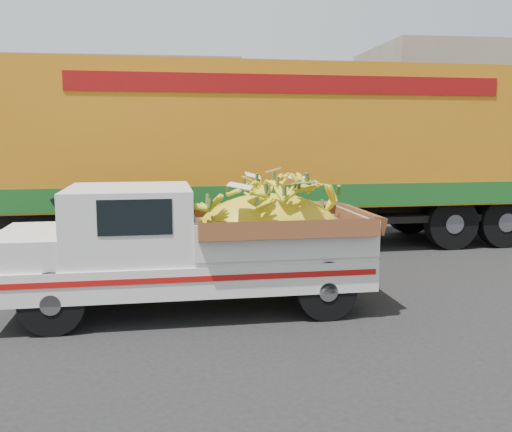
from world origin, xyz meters
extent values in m
plane|color=black|center=(0.00, 0.00, 0.00)|extent=(100.00, 100.00, 0.00)
cube|color=gray|center=(0.00, 6.97, 0.07)|extent=(60.00, 0.25, 0.15)
cube|color=gray|center=(0.00, 9.07, 0.07)|extent=(60.00, 4.00, 0.14)
cylinder|color=black|center=(-2.65, -0.65, 0.39)|extent=(0.80, 0.26, 0.79)
cylinder|color=black|center=(-2.71, 0.86, 0.39)|extent=(0.80, 0.26, 0.79)
cylinder|color=black|center=(0.77, -0.52, 0.39)|extent=(0.80, 0.26, 0.79)
cylinder|color=black|center=(0.71, 0.99, 0.39)|extent=(0.80, 0.26, 0.79)
cube|color=silver|center=(-1.02, 0.17, 0.58)|extent=(4.93, 1.94, 0.40)
cube|color=#A50F0C|center=(-0.99, -0.72, 0.64)|extent=(4.77, 0.19, 0.07)
cube|color=silver|center=(-3.42, 0.08, 0.47)|extent=(0.17, 1.73, 0.15)
cube|color=silver|center=(-3.02, 0.09, 0.96)|extent=(0.94, 1.69, 0.37)
cube|color=silver|center=(-1.77, 0.14, 1.24)|extent=(1.67, 1.75, 0.93)
cube|color=black|center=(-1.64, -0.71, 1.42)|extent=(0.88, 0.04, 0.44)
cube|color=silver|center=(0.22, 0.22, 1.04)|extent=(2.45, 1.85, 0.53)
ellipsoid|color=gold|center=(0.12, 0.21, 0.93)|extent=(2.21, 1.49, 1.33)
cylinder|color=black|center=(5.75, 3.74, 0.55)|extent=(1.11, 0.37, 1.10)
cylinder|color=black|center=(5.66, 5.73, 0.55)|extent=(1.11, 0.37, 1.10)
cylinder|color=black|center=(4.55, 3.68, 0.55)|extent=(1.11, 0.37, 1.10)
cylinder|color=black|center=(4.46, 5.68, 0.55)|extent=(1.11, 0.37, 1.10)
cylinder|color=black|center=(-3.44, 3.32, 0.55)|extent=(1.11, 0.37, 1.10)
cylinder|color=black|center=(-3.53, 5.32, 0.55)|extent=(1.11, 0.37, 1.10)
cube|color=black|center=(1.01, 4.52, 0.78)|extent=(12.03, 1.54, 0.36)
cube|color=#C17512|center=(1.01, 4.52, 2.38)|extent=(11.86, 3.03, 2.84)
cube|color=#19591D|center=(1.01, 4.52, 1.21)|extent=(11.92, 3.05, 0.45)
cube|color=maroon|center=(1.07, 3.26, 3.35)|extent=(8.39, 0.40, 0.35)
camera|label=1|loc=(-1.08, -7.56, 2.40)|focal=40.00mm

